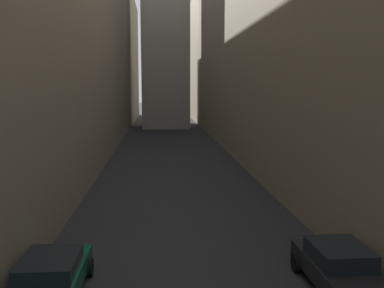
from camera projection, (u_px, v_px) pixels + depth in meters
ground_plane at (170, 151)px, 43.09m from camera, size 264.00×264.00×0.00m
building_block_left at (48, 35)px, 42.65m from camera, size 12.91×108.00×22.91m
building_block_right at (281, 36)px, 44.45m from camera, size 12.07×108.00×22.95m
parked_car_left_third at (51, 277)px, 12.83m from camera, size 1.98×4.45×1.35m
parked_car_right_third at (339, 267)px, 13.38m from camera, size 1.97×4.29×1.45m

